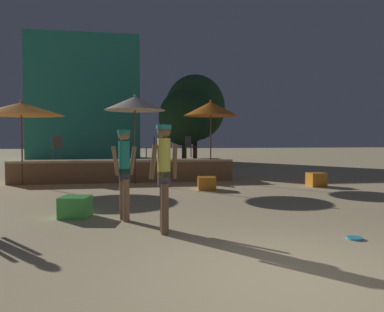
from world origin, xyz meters
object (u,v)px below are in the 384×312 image
Objects in this scene: bistro_chair_1 at (57,145)px; background_tree_0 at (184,118)px; cube_seat_2 at (316,179)px; person_2 at (164,170)px; bistro_chair_2 at (152,145)px; patio_umbrella_1 at (21,109)px; cube_seat_1 at (75,207)px; person_0 at (124,169)px; background_tree_1 at (195,108)px; bistro_chair_0 at (190,145)px; patio_umbrella_2 at (211,109)px; frisbee_disc at (355,238)px; cube_seat_0 at (207,183)px; patio_umbrella_0 at (135,104)px.

bistro_chair_1 is 8.67m from background_tree_0.
person_2 is at bearing -136.21° from cube_seat_2.
bistro_chair_2 is 6.66m from background_tree_0.
patio_umbrella_1 is 3.29× the size of bistro_chair_1.
cube_seat_2 is 0.29× the size of person_2.
cube_seat_2 is 10.32m from background_tree_0.
patio_umbrella_1 is 8.86m from person_2.
cube_seat_1 is 1.39m from person_0.
patio_umbrella_1 is 0.51× the size of background_tree_1.
bistro_chair_0 is at bearing 65.17° from cube_seat_1.
cube_seat_1 is (-4.20, -6.03, -2.54)m from patio_umbrella_2.
background_tree_1 is at bearing 83.22° from patio_umbrella_2.
background_tree_0 is (-0.43, 15.86, 2.82)m from frisbee_disc.
background_tree_1 is at bearing 81.57° from cube_seat_0.
background_tree_0 reaches higher than patio_umbrella_0.
background_tree_0 reaches higher than person_2.
bistro_chair_2 is at bearing 158.58° from bistro_chair_1.
patio_umbrella_0 is at bearing -4.68° from patio_umbrella_1.
bistro_chair_0 is 3.61× the size of frisbee_disc.
bistro_chair_1 is 0.16× the size of background_tree_1.
bistro_chair_0 is 10.63m from frisbee_disc.
bistro_chair_2 is at bearing 105.17° from frisbee_disc.
bistro_chair_2 is 9.89m from background_tree_1.
person_2 is at bearing 88.23° from bistro_chair_1.
bistro_chair_2 is 3.61× the size of frisbee_disc.
patio_umbrella_1 is at bearing -132.93° from background_tree_0.
frisbee_disc is at bearing -140.57° from person_0.
cube_seat_1 is 0.74× the size of bistro_chair_0.
cube_seat_0 is 0.69× the size of bistro_chair_2.
cube_seat_2 is at bearing 66.86° from frisbee_disc.
cube_seat_1 is 5.32m from frisbee_disc.
background_tree_0 reaches higher than person_0.
patio_umbrella_1 reaches higher than bistro_chair_2.
background_tree_0 reaches higher than bistro_chair_0.
background_tree_0 is at bearing 91.55° from frisbee_disc.
bistro_chair_1 is at bearing -127.83° from background_tree_1.
bistro_chair_1 is at bearing 18.94° from person_2.
patio_umbrella_1 is at bearing -179.57° from patio_umbrella_2.
patio_umbrella_1 is 7.59m from person_0.
cube_seat_1 reaches higher than frisbee_disc.
bistro_chair_0 is (-0.50, 1.95, -1.38)m from patio_umbrella_2.
bistro_chair_0 is at bearing 88.07° from cube_seat_0.
person_2 is (0.68, -1.12, 0.05)m from person_0.
person_0 is (-6.41, -4.37, 0.80)m from cube_seat_2.
patio_umbrella_2 reaches higher than bistro_chair_1.
cube_seat_1 is 17.48m from background_tree_1.
patio_umbrella_2 is 7.32m from background_tree_0.
cube_seat_1 is at bearing -66.51° from patio_umbrella_1.
patio_umbrella_0 is 8.23m from background_tree_0.
bistro_chair_0 is (0.14, 4.29, 1.17)m from cube_seat_0.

